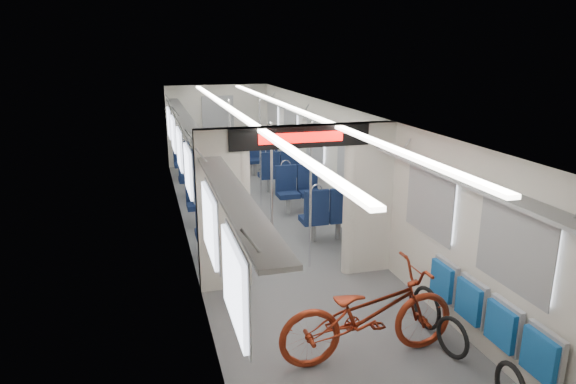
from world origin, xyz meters
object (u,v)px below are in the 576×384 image
object	(u,v)px
bicycle	(368,313)
seat_bay_far_right	(270,161)
stanchion_far_right	(260,154)
seat_bay_near_left	(216,211)
bike_hoop_c	(426,310)
stanchion_near_left	(272,198)
seat_bay_near_right	(311,198)
seat_bay_far_left	(195,166)
flip_bench	(486,313)
stanchion_near_right	(310,197)
stanchion_far_left	(231,154)
bike_hoop_b	(452,340)

from	to	relation	value
bicycle	seat_bay_far_right	distance (m)	7.74
seat_bay_far_right	stanchion_far_right	distance (m)	2.09
seat_bay_near_left	bike_hoop_c	bearing A→B (deg)	-61.41
bike_hoop_c	stanchion_near_left	size ratio (longest dim) A/B	0.24
bicycle	seat_bay_near_right	world-z (taller)	seat_bay_near_right
seat_bay_near_left	seat_bay_far_left	xyz separation A→B (m)	(-0.00, 3.70, 0.00)
seat_bay_far_left	stanchion_near_left	bearing A→B (deg)	-82.89
flip_bench	seat_bay_far_right	size ratio (longest dim) A/B	1.00
stanchion_near_right	stanchion_far_left	bearing A→B (deg)	100.09
flip_bench	stanchion_near_left	world-z (taller)	stanchion_near_left
stanchion_far_left	flip_bench	bearing A→B (deg)	-75.29
bicycle	stanchion_far_left	distance (m)	6.04
bike_hoop_c	bike_hoop_b	bearing A→B (deg)	-93.97
bicycle	seat_bay_near_right	bearing A→B (deg)	-10.60
seat_bay_near_left	seat_bay_far_left	bearing A→B (deg)	90.00
seat_bay_near_right	stanchion_far_left	size ratio (longest dim) A/B	0.90
stanchion_far_right	stanchion_far_left	bearing A→B (deg)	164.18
bike_hoop_b	stanchion_far_left	size ratio (longest dim) A/B	0.21
bike_hoop_c	seat_bay_near_left	world-z (taller)	seat_bay_near_left
seat_bay_near_right	bike_hoop_c	bearing A→B (deg)	-87.55
seat_bay_near_right	stanchion_far_right	distance (m)	1.72
seat_bay_near_right	stanchion_near_right	distance (m)	2.06
seat_bay_far_right	bike_hoop_c	bearing A→B (deg)	-88.67
seat_bay_far_right	stanchion_far_right	world-z (taller)	stanchion_far_right
flip_bench	stanchion_far_right	world-z (taller)	stanchion_far_right
seat_bay_near_left	seat_bay_far_right	xyz separation A→B (m)	(1.87, 3.60, 0.02)
bike_hoop_b	bike_hoop_c	distance (m)	0.63
seat_bay_near_left	stanchion_far_left	size ratio (longest dim) A/B	0.86
seat_bay_near_left	flip_bench	bearing A→B (deg)	-63.13
seat_bay_near_right	stanchion_far_right	bearing A→B (deg)	114.28
bike_hoop_b	seat_bay_near_right	bearing A→B (deg)	91.58
bicycle	seat_bay_near_left	distance (m)	4.25
bicycle	stanchion_near_left	world-z (taller)	stanchion_near_left
seat_bay_near_right	seat_bay_far_right	world-z (taller)	seat_bay_far_right
stanchion_far_left	seat_bay_far_right	bearing A→B (deg)	53.67
stanchion_near_left	stanchion_far_left	world-z (taller)	same
bicycle	stanchion_far_right	bearing A→B (deg)	-1.58
stanchion_far_left	bicycle	bearing A→B (deg)	-85.38
seat_bay_far_left	stanchion_near_right	world-z (taller)	stanchion_near_right
seat_bay_near_left	stanchion_far_right	size ratio (longest dim) A/B	0.86
seat_bay_near_left	stanchion_near_right	size ratio (longest dim) A/B	0.86
bicycle	stanchion_far_left	bearing A→B (deg)	4.18
flip_bench	seat_bay_far_left	xyz separation A→B (m)	(-2.29, 8.21, -0.05)
bicycle	stanchion_near_right	xyz separation A→B (m)	(0.14, 2.48, 0.61)
seat_bay_far_left	stanchion_near_right	bearing A→B (deg)	-76.96
stanchion_near_right	stanchion_far_right	xyz separation A→B (m)	(-0.03, 3.34, 0.00)
flip_bench	seat_bay_far_left	size ratio (longest dim) A/B	1.05
bike_hoop_b	stanchion_far_right	size ratio (longest dim) A/B	0.21
bicycle	stanchion_near_left	bearing A→B (deg)	9.24
flip_bench	seat_bay_far_left	world-z (taller)	seat_bay_far_left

